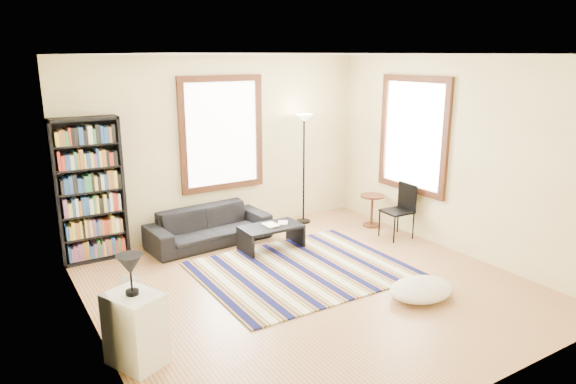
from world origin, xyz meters
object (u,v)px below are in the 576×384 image
floor_cushion (421,289)px  white_cabinet (135,329)px  side_table (372,211)px  folding_chair (397,211)px  coffee_table (271,237)px  floor_lamp (304,170)px  sofa (209,226)px  bookshelf (89,191)px  dog (133,293)px

floor_cushion → white_cabinet: white_cabinet is taller
side_table → folding_chair: bearing=-94.5°
coffee_table → floor_cushion: bearing=-72.8°
floor_lamp → folding_chair: bearing=-60.1°
floor_cushion → folding_chair: 2.11m
sofa → bookshelf: bookshelf is taller
floor_lamp → coffee_table: bearing=-144.0°
floor_cushion → side_table: (1.25, 2.35, 0.17)m
coffee_table → side_table: size_ratio=1.67×
floor_cushion → floor_lamp: size_ratio=0.45×
sofa → folding_chair: size_ratio=2.17×
side_table → dog: bearing=-166.6°
coffee_table → dog: bearing=-156.8°
sofa → side_table: size_ratio=3.46×
bookshelf → floor_cushion: (3.02, -3.29, -0.90)m
floor_lamp → white_cabinet: floor_lamp is taller
coffee_table → side_table: (1.97, 0.02, 0.09)m
sofa → bookshelf: (-1.62, 0.27, 0.73)m
floor_cushion → white_cabinet: (-3.25, 0.44, 0.25)m
coffee_table → white_cabinet: white_cabinet is taller
coffee_table → side_table: side_table is taller
sofa → side_table: (2.65, -0.68, -0.00)m
floor_lamp → white_cabinet: (-3.64, -2.69, -0.58)m
floor_lamp → side_table: (0.86, -0.78, -0.66)m
folding_chair → side_table: bearing=88.4°
folding_chair → dog: 4.25m
coffee_table → floor_lamp: (1.10, 0.80, 0.75)m
sofa → side_table: sofa is taller
floor_cushion → bookshelf: bearing=132.5°
white_cabinet → dog: 0.92m
bookshelf → sofa: bearing=-9.5°
coffee_table → floor_lamp: 1.56m
floor_cushion → dog: dog is taller
bookshelf → floor_cushion: bookshelf is taller
coffee_table → dog: dog is taller
coffee_table → white_cabinet: bearing=-143.3°
floor_cushion → folding_chair: folding_chair is taller
coffee_table → floor_cushion: coffee_table is taller
sofa → dog: 2.35m
bookshelf → white_cabinet: bookshelf is taller
sofa → bookshelf: bearing=166.2°
floor_lamp → dog: size_ratio=3.27×
side_table → white_cabinet: (-4.50, -1.91, 0.08)m
sofa → dog: bearing=-138.1°
folding_chair → white_cabinet: 4.63m
dog → folding_chair: bearing=27.7°
side_table → folding_chair: folding_chair is taller
sofa → floor_cushion: (1.40, -3.02, -0.17)m
floor_lamp → side_table: size_ratio=3.44×
folding_chair → floor_cushion: bearing=-122.2°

